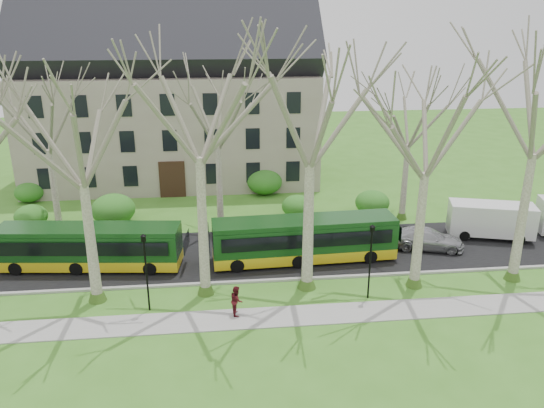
{
  "coord_description": "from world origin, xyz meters",
  "views": [
    {
      "loc": [
        -2.14,
        -26.45,
        14.83
      ],
      "look_at": [
        1.04,
        3.0,
        4.35
      ],
      "focal_mm": 35.0,
      "sensor_mm": 36.0,
      "label": 1
    }
  ],
  "objects_px": {
    "bus_follow": "(304,239)",
    "van_a": "(491,221)",
    "bus_lead": "(89,247)",
    "pedestrian_b": "(237,300)",
    "sedan": "(427,239)"
  },
  "relations": [
    {
      "from": "pedestrian_b",
      "to": "van_a",
      "type": "bearing_deg",
      "value": -68.79
    },
    {
      "from": "bus_follow",
      "to": "van_a",
      "type": "xyz_separation_m",
      "value": [
        13.66,
        2.28,
        -0.21
      ]
    },
    {
      "from": "bus_lead",
      "to": "bus_follow",
      "type": "relative_size",
      "value": 0.96
    },
    {
      "from": "van_a",
      "to": "pedestrian_b",
      "type": "bearing_deg",
      "value": -139.11
    },
    {
      "from": "bus_lead",
      "to": "pedestrian_b",
      "type": "height_order",
      "value": "bus_lead"
    },
    {
      "from": "sedan",
      "to": "van_a",
      "type": "xyz_separation_m",
      "value": [
        5.15,
        1.38,
        0.54
      ]
    },
    {
      "from": "bus_follow",
      "to": "pedestrian_b",
      "type": "xyz_separation_m",
      "value": [
        -4.59,
        -6.13,
        -0.64
      ]
    },
    {
      "from": "bus_lead",
      "to": "sedan",
      "type": "height_order",
      "value": "bus_lead"
    },
    {
      "from": "bus_lead",
      "to": "van_a",
      "type": "distance_m",
      "value": 27.09
    },
    {
      "from": "sedan",
      "to": "pedestrian_b",
      "type": "height_order",
      "value": "pedestrian_b"
    },
    {
      "from": "bus_follow",
      "to": "van_a",
      "type": "relative_size",
      "value": 2.04
    },
    {
      "from": "bus_lead",
      "to": "pedestrian_b",
      "type": "relative_size",
      "value": 6.9
    },
    {
      "from": "bus_lead",
      "to": "bus_follow",
      "type": "distance_m",
      "value": 13.37
    },
    {
      "from": "van_a",
      "to": "pedestrian_b",
      "type": "relative_size",
      "value": 3.52
    },
    {
      "from": "sedan",
      "to": "bus_follow",
      "type": "bearing_deg",
      "value": 112.16
    }
  ]
}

